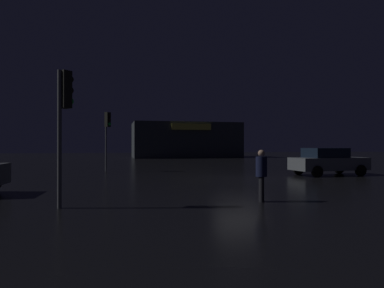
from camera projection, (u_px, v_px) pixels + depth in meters
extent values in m
plane|color=black|center=(238.00, 178.00, 17.04)|extent=(120.00, 120.00, 0.00)
cube|color=#33383D|center=(185.00, 140.00, 47.45)|extent=(14.77, 7.91, 4.85)
cube|color=#E5D84C|center=(192.00, 127.00, 43.46)|extent=(5.27, 0.24, 0.82)
cylinder|color=#595B60|center=(106.00, 142.00, 21.76)|extent=(0.10, 0.10, 3.87)
cube|color=black|center=(108.00, 120.00, 21.69)|extent=(0.41, 0.41, 0.96)
sphere|color=black|center=(109.00, 115.00, 21.60)|extent=(0.20, 0.20, 0.20)
sphere|color=black|center=(109.00, 119.00, 21.60)|extent=(0.20, 0.20, 0.20)
sphere|color=#19D13F|center=(109.00, 124.00, 21.60)|extent=(0.20, 0.20, 0.20)
cylinder|color=#595B60|center=(60.00, 139.00, 9.01)|extent=(0.12, 0.12, 3.76)
cube|color=black|center=(65.00, 90.00, 9.14)|extent=(0.41, 0.41, 1.03)
sphere|color=black|center=(70.00, 79.00, 9.27)|extent=(0.20, 0.20, 0.20)
sphere|color=black|center=(70.00, 90.00, 9.27)|extent=(0.20, 0.20, 0.20)
sphere|color=#19D13F|center=(70.00, 101.00, 9.27)|extent=(0.20, 0.20, 0.20)
cube|color=slate|center=(329.00, 164.00, 18.91)|extent=(4.38, 1.95, 0.70)
cube|color=black|center=(325.00, 153.00, 18.85)|extent=(2.24, 1.66, 0.55)
cylinder|color=black|center=(339.00, 168.00, 20.13)|extent=(0.62, 0.25, 0.61)
cylinder|color=black|center=(361.00, 170.00, 18.48)|extent=(0.62, 0.25, 0.61)
cylinder|color=black|center=(298.00, 169.00, 19.34)|extent=(0.62, 0.25, 0.61)
cylinder|color=black|center=(317.00, 172.00, 17.69)|extent=(0.62, 0.25, 0.61)
cylinder|color=black|center=(262.00, 189.00, 9.96)|extent=(0.14, 0.14, 0.76)
cylinder|color=black|center=(261.00, 189.00, 10.12)|extent=(0.14, 0.14, 0.76)
cylinder|color=#141938|center=(261.00, 167.00, 10.05)|extent=(0.42, 0.42, 0.60)
sphere|color=tan|center=(261.00, 153.00, 10.05)|extent=(0.21, 0.21, 0.21)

